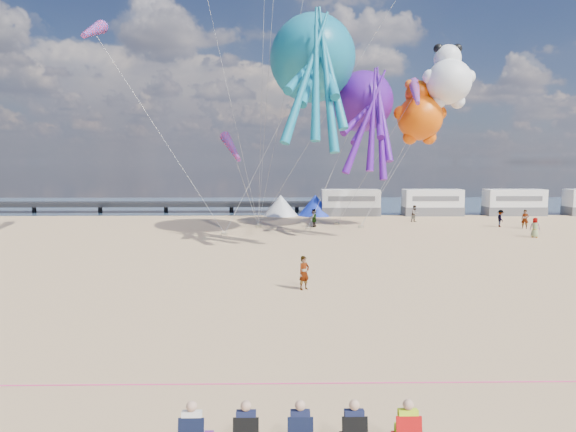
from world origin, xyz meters
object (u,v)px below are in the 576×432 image
object	(u,v)px
beachgoer_1	(415,214)
kite_octopus_purple	(362,102)
beachgoer_0	(535,228)
windsock_left	(93,31)
windsock_mid	(416,93)
tent_white	(281,205)
standing_person	(304,273)
kite_panda	(449,82)
motorhome_2	(514,202)
tent_blue	(315,205)
sandbag_b	(308,229)
beachgoer_5	(525,219)
sandbag_a	(225,234)
motorhome_1	(432,202)
kite_octopus_teal	(312,59)
sandbag_d	(338,223)
sandbag_c	(361,227)
windsock_right	(232,148)
beachgoer_2	(500,218)
beachgoer_4	(314,218)
spectator_row	(300,428)
sandbag_e	(258,226)
kite_teddy_orange	(420,118)
motorhome_0	(350,202)

from	to	relation	value
beachgoer_1	kite_octopus_purple	distance (m)	13.34
beachgoer_0	windsock_left	bearing A→B (deg)	34.49
windsock_mid	tent_white	bearing A→B (deg)	141.76
standing_person	kite_panda	world-z (taller)	kite_panda
motorhome_2	tent_blue	size ratio (longest dim) A/B	1.65
beachgoer_0	sandbag_b	distance (m)	18.91
beachgoer_0	beachgoer_5	world-z (taller)	beachgoer_5
beachgoer_1	beachgoer_5	world-z (taller)	beachgoer_5
beachgoer_1	windsock_mid	xyz separation A→B (m)	(-2.01, -6.84, 11.27)
sandbag_a	motorhome_1	bearing A→B (deg)	35.44
kite_octopus_teal	windsock_left	bearing A→B (deg)	-170.99
kite_octopus_teal	standing_person	bearing A→B (deg)	-90.06
standing_person	sandbag_d	xyz separation A→B (m)	(4.54, 25.78, -0.71)
sandbag_c	windsock_mid	xyz separation A→B (m)	(4.24, -2.23, 12.01)
motorhome_2	standing_person	size ratio (longest dim) A/B	4.04
sandbag_b	kite_octopus_teal	distance (m)	14.73
sandbag_d	windsock_right	size ratio (longest dim) A/B	0.11
motorhome_2	kite_octopus_purple	world-z (taller)	kite_octopus_purple
standing_person	beachgoer_0	xyz separation A→B (m)	(19.61, 16.83, -0.00)
windsock_left	windsock_mid	distance (m)	26.95
beachgoer_2	beachgoer_4	distance (m)	17.66
sandbag_c	spectator_row	bearing A→B (deg)	-100.92
beachgoer_5	sandbag_e	bearing A→B (deg)	-152.68
spectator_row	tent_white	bearing A→B (deg)	90.35
beachgoer_4	sandbag_b	bearing A→B (deg)	6.98
kite_teddy_orange	windsock_mid	bearing A→B (deg)	-117.72
sandbag_b	kite_octopus_teal	xyz separation A→B (m)	(0.09, -3.35, 14.34)
sandbag_c	windsock_left	size ratio (longest dim) A/B	0.08
standing_person	beachgoer_4	xyz separation A→B (m)	(2.08, 24.00, 0.04)
standing_person	kite_octopus_purple	xyz separation A→B (m)	(6.35, 23.05, 10.74)
tent_blue	sandbag_a	xyz separation A→B (m)	(-8.73, -15.83, -1.09)
windsock_left	kite_panda	bearing A→B (deg)	3.53
beachgoer_4	sandbag_d	size ratio (longest dim) A/B	3.43
sandbag_b	sandbag_e	xyz separation A→B (m)	(-4.59, 1.79, 0.00)
sandbag_b	sandbag_d	bearing A→B (deg)	50.80
standing_person	kite_panda	size ratio (longest dim) A/B	0.24
motorhome_0	sandbag_d	distance (m)	9.09
beachgoer_4	beachgoer_0	bearing A→B (deg)	92.54
sandbag_b	kite_octopus_purple	xyz separation A→B (m)	(4.92, 1.10, 11.45)
beachgoer_5	spectator_row	bearing A→B (deg)	-91.16
sandbag_b	kite_panda	world-z (taller)	kite_panda
windsock_mid	windsock_right	bearing A→B (deg)	-160.93
beachgoer_2	windsock_right	bearing A→B (deg)	107.12
sandbag_e	kite_octopus_purple	distance (m)	14.91
sandbag_e	motorhome_2	bearing A→B (deg)	20.16
spectator_row	beachgoer_4	distance (m)	38.24
kite_octopus_teal	kite_panda	size ratio (longest dim) A/B	1.99
motorhome_2	spectator_row	world-z (taller)	motorhome_2
kite_panda	spectator_row	bearing A→B (deg)	-123.64
sandbag_c	sandbag_d	distance (m)	3.17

